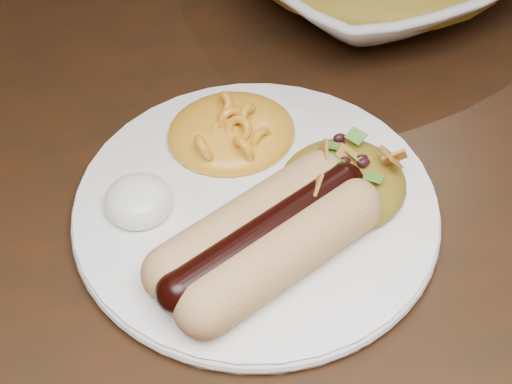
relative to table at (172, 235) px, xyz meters
name	(u,v)px	position (x,y,z in m)	size (l,w,h in m)	color
table	(172,235)	(0.00, 0.00, 0.00)	(1.60, 0.90, 0.75)	#32170A
plate	(256,208)	(0.05, -0.07, 0.10)	(0.24, 0.24, 0.01)	white
hotdog	(266,238)	(0.04, -0.12, 0.12)	(0.13, 0.11, 0.04)	tan
mac_and_cheese	(231,119)	(0.05, -0.01, 0.12)	(0.09, 0.08, 0.04)	orange
sour_cream	(137,195)	(-0.03, -0.06, 0.12)	(0.05, 0.05, 0.03)	white
taco_salad	(344,176)	(0.11, -0.08, 0.12)	(0.09, 0.08, 0.04)	#CA651F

